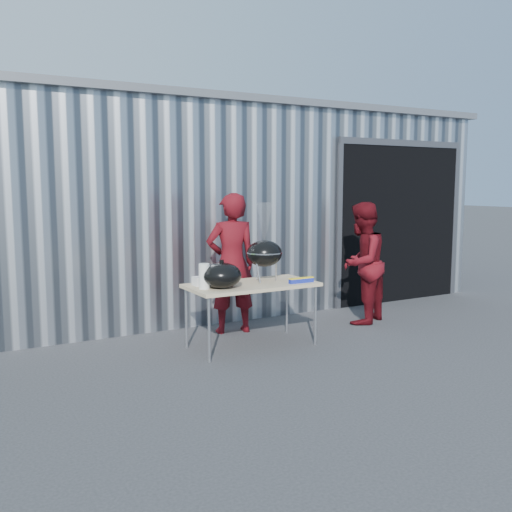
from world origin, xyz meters
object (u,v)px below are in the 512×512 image
folding_table (252,287)px  person_cook (232,263)px  kettle_grill (264,246)px  person_bystander (362,263)px

folding_table → person_cook: person_cook is taller
folding_table → kettle_grill: 0.51m
folding_table → kettle_grill: (0.20, 0.05, 0.46)m
person_cook → person_bystander: person_cook is taller
folding_table → person_bystander: 1.91m
kettle_grill → person_bystander: size_ratio=0.56×
kettle_grill → person_bystander: (1.68, 0.24, -0.34)m
kettle_grill → person_cook: bearing=99.2°
kettle_grill → person_bystander: kettle_grill is taller
kettle_grill → person_cook: 0.72m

